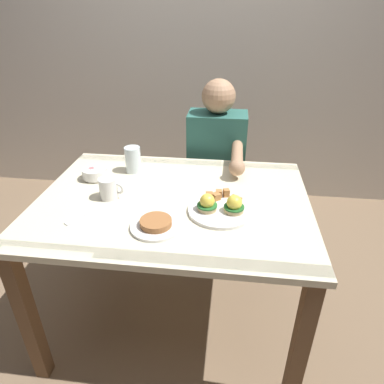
% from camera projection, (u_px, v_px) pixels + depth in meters
% --- Properties ---
extents(ground_plane, '(6.00, 6.00, 0.00)m').
position_uv_depth(ground_plane, '(176.00, 315.00, 1.88)').
color(ground_plane, '#7F664C').
extents(back_wall, '(4.80, 0.10, 2.60)m').
position_uv_depth(back_wall, '(205.00, 33.00, 2.55)').
color(back_wall, silver).
rests_on(back_wall, ground_plane).
extents(dining_table, '(1.20, 0.90, 0.74)m').
position_uv_depth(dining_table, '(173.00, 219.00, 1.57)').
color(dining_table, beige).
rests_on(dining_table, ground_plane).
extents(eggs_benedict_plate, '(0.27, 0.27, 0.09)m').
position_uv_depth(eggs_benedict_plate, '(221.00, 207.00, 1.41)').
color(eggs_benedict_plate, white).
rests_on(eggs_benedict_plate, dining_table).
extents(fruit_bowl, '(0.12, 0.12, 0.06)m').
position_uv_depth(fruit_bowl, '(95.00, 173.00, 1.68)').
color(fruit_bowl, white).
rests_on(fruit_bowl, dining_table).
extents(coffee_mug, '(0.11, 0.08, 0.09)m').
position_uv_depth(coffee_mug, '(109.00, 188.00, 1.50)').
color(coffee_mug, white).
rests_on(coffee_mug, dining_table).
extents(fork, '(0.10, 0.14, 0.00)m').
position_uv_depth(fork, '(80.00, 217.00, 1.38)').
color(fork, silver).
rests_on(fork, dining_table).
extents(water_glass_near, '(0.08, 0.08, 0.13)m').
position_uv_depth(water_glass_near, '(133.00, 161.00, 1.74)').
color(water_glass_near, silver).
rests_on(water_glass_near, dining_table).
extents(side_plate, '(0.20, 0.20, 0.04)m').
position_uv_depth(side_plate, '(156.00, 225.00, 1.32)').
color(side_plate, white).
rests_on(side_plate, dining_table).
extents(diner_person, '(0.34, 0.54, 1.14)m').
position_uv_depth(diner_person, '(216.00, 163.00, 2.07)').
color(diner_person, '#33333D').
rests_on(diner_person, ground_plane).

